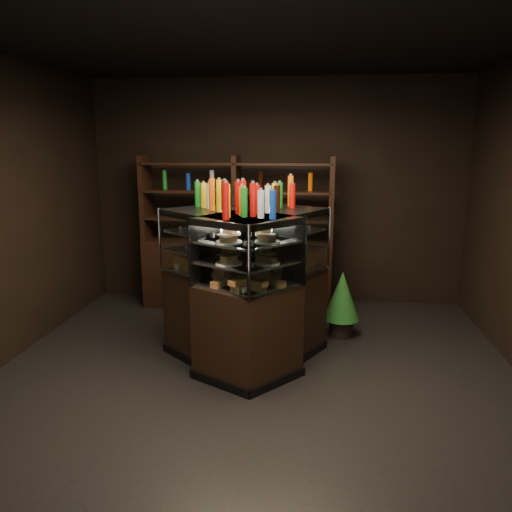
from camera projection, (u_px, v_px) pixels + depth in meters
The scene contains 7 objects.
ground at pixel (254, 378), 4.67m from camera, with size 5.00×5.00×0.00m, color black.
room_shell at pixel (254, 169), 4.24m from camera, with size 5.02×5.02×3.01m.
display_case at pixel (246, 314), 4.91m from camera, with size 1.73×1.56×1.52m.
food_display at pixel (246, 255), 4.77m from camera, with size 1.27×1.19×0.47m.
bottles_top at pixel (246, 197), 4.65m from camera, with size 1.10×1.05×0.30m.
potted_conifer at pixel (342, 295), 5.61m from camera, with size 0.40×0.40×0.85m.
back_shelving at pixel (237, 263), 6.57m from camera, with size 2.48×0.46×2.00m.
Camera 1 is at (0.51, -4.27, 2.16)m, focal length 35.00 mm.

